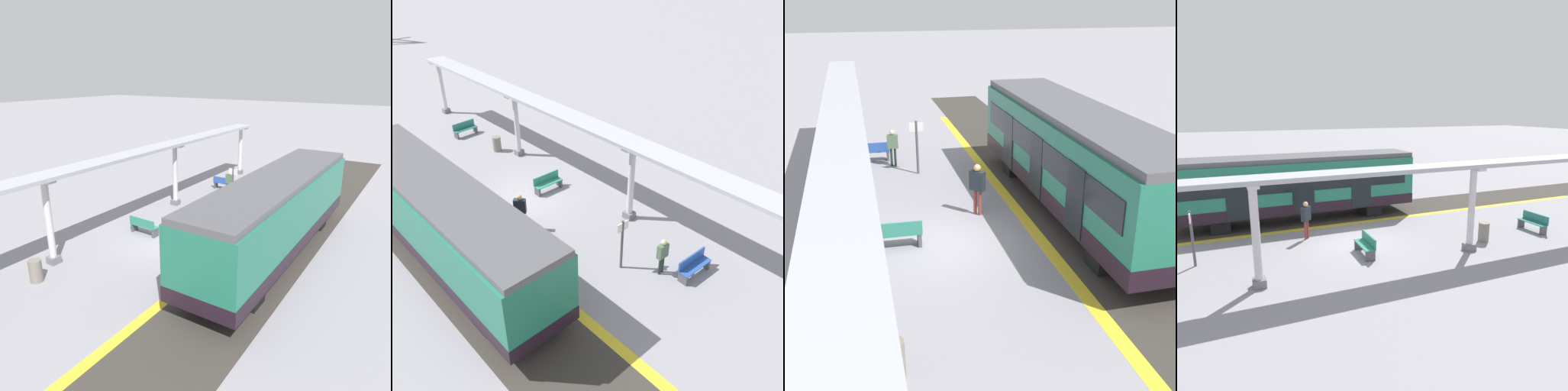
{
  "view_description": "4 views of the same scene",
  "coord_description": "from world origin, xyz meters",
  "views": [
    {
      "loc": [
        -9.79,
        12.6,
        7.49
      ],
      "look_at": [
        -0.48,
        -1.85,
        1.84
      ],
      "focal_mm": 34.42,
      "sensor_mm": 36.0,
      "label": 1
    },
    {
      "loc": [
        -9.72,
        -15.16,
        11.36
      ],
      "look_at": [
        0.23,
        -4.32,
        2.11
      ],
      "focal_mm": 40.0,
      "sensor_mm": 36.0,
      "label": 2
    },
    {
      "loc": [
        2.26,
        13.49,
        6.97
      ],
      "look_at": [
        -0.82,
        1.09,
        1.9
      ],
      "focal_mm": 47.39,
      "sensor_mm": 36.0,
      "label": 3
    },
    {
      "loc": [
        14.69,
        -5.4,
        5.91
      ],
      "look_at": [
        -1.34,
        1.33,
        1.79
      ],
      "focal_mm": 34.02,
      "sensor_mm": 36.0,
      "label": 4
    }
  ],
  "objects": [
    {
      "name": "train_near_carriage",
      "position": [
        -4.67,
        -1.6,
        1.83
      ],
      "size": [
        2.65,
        12.47,
        3.48
      ],
      "color": "#216E55",
      "rests_on": "ground"
    },
    {
      "name": "tactile_edge_strip",
      "position": [
        -2.88,
        0.0,
        0.0
      ],
      "size": [
        0.39,
        32.78,
        0.01
      ],
      "primitive_type": "cube",
      "color": "gold",
      "rests_on": "ground"
    },
    {
      "name": "bench_near_end",
      "position": [
        1.39,
        -0.11,
        0.44
      ],
      "size": [
        1.51,
        0.47,
        0.86
      ],
      "color": "#2B7A66",
      "rests_on": "ground"
    },
    {
      "name": "passenger_waiting_near_edge",
      "position": [
        -1.47,
        -1.93,
        1.1
      ],
      "size": [
        0.52,
        0.53,
        1.77
      ],
      "color": "brown",
      "rests_on": "ground"
    },
    {
      "name": "ground_plane",
      "position": [
        0.0,
        0.0,
        0.0
      ],
      "size": [
        176.0,
        176.0,
        0.0
      ],
      "primitive_type": "plane",
      "color": "gray"
    },
    {
      "name": "canopy_beam",
      "position": [
        2.62,
        0.01,
        3.68
      ],
      "size": [
        1.2,
        26.83,
        0.16
      ],
      "primitive_type": "cube",
      "color": "#A8AAB2",
      "rests_on": "canopy_pillar_nearest"
    },
    {
      "name": "canopy_pillar_second",
      "position": [
        2.62,
        -4.49,
        1.83
      ],
      "size": [
        1.1,
        0.44,
        3.6
      ],
      "color": "slate",
      "rests_on": "ground"
    },
    {
      "name": "trash_bin",
      "position": [
        1.96,
        5.4,
        0.44
      ],
      "size": [
        0.48,
        0.48,
        0.88
      ],
      "primitive_type": "cylinder",
      "color": "slate",
      "rests_on": "ground"
    },
    {
      "name": "platform_info_sign",
      "position": [
        -0.09,
        -6.57,
        1.33
      ],
      "size": [
        0.56,
        0.1,
        2.2
      ],
      "color": "#4C4C51",
      "rests_on": "ground"
    },
    {
      "name": "trackbed",
      "position": [
        -4.67,
        0.0,
        0.0
      ],
      "size": [
        3.2,
        44.78,
        0.01
      ],
      "primitive_type": "cube",
      "color": "#38332D",
      "rests_on": "ground"
    },
    {
      "name": "canopy_pillar_third",
      "position": [
        2.62,
        4.13,
        1.83
      ],
      "size": [
        1.1,
        0.44,
        3.6
      ],
      "color": "slate",
      "rests_on": "ground"
    },
    {
      "name": "bench_far_end",
      "position": [
        1.69,
        8.65,
        0.44
      ],
      "size": [
        1.52,
        0.52,
        0.86
      ],
      "color": "#2A766C",
      "rests_on": "ground"
    }
  ]
}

